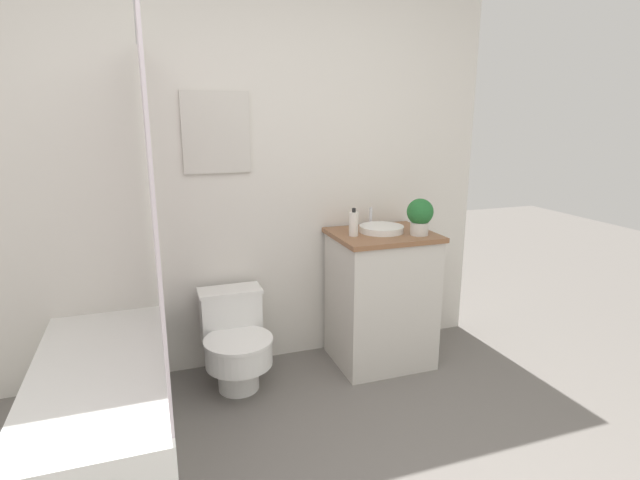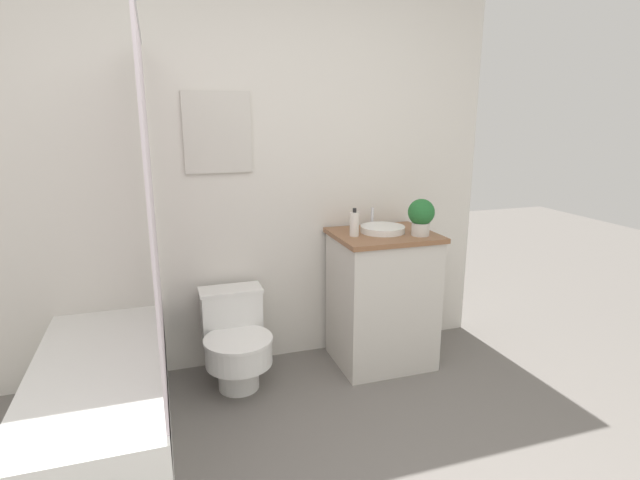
{
  "view_description": "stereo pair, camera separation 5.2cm",
  "coord_description": "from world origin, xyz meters",
  "views": [
    {
      "loc": [
        -0.56,
        -1.14,
        1.6
      ],
      "look_at": [
        0.35,
        1.45,
        0.91
      ],
      "focal_mm": 28.0,
      "sensor_mm": 36.0,
      "label": 1
    },
    {
      "loc": [
        -0.51,
        -1.16,
        1.6
      ],
      "look_at": [
        0.35,
        1.45,
        0.91
      ],
      "focal_mm": 28.0,
      "sensor_mm": 36.0,
      "label": 2
    }
  ],
  "objects": [
    {
      "name": "shower_area",
      "position": [
        -0.82,
        1.19,
        0.29
      ],
      "size": [
        0.62,
        1.43,
        1.98
      ],
      "color": "white",
      "rests_on": "ground_plane"
    },
    {
      "name": "potted_plant",
      "position": [
        1.01,
        1.49,
        1.0
      ],
      "size": [
        0.16,
        0.16,
        0.23
      ],
      "color": "beige",
      "rests_on": "vanity"
    },
    {
      "name": "toilet",
      "position": [
        -0.13,
        1.62,
        0.28
      ],
      "size": [
        0.4,
        0.54,
        0.56
      ],
      "color": "white",
      "rests_on": "ground_plane"
    },
    {
      "name": "soap_bottle",
      "position": [
        0.62,
        1.6,
        0.95
      ],
      "size": [
        0.06,
        0.06,
        0.17
      ],
      "color": "silver",
      "rests_on": "vanity"
    },
    {
      "name": "vanity",
      "position": [
        0.82,
        1.62,
        0.44
      ],
      "size": [
        0.63,
        0.54,
        0.88
      ],
      "color": "beige",
      "rests_on": "ground_plane"
    },
    {
      "name": "wall_back",
      "position": [
        -0.0,
        1.93,
        1.25
      ],
      "size": [
        3.29,
        0.07,
        2.5
      ],
      "color": "silver",
      "rests_on": "ground_plane"
    },
    {
      "name": "sink",
      "position": [
        0.82,
        1.64,
        0.9
      ],
      "size": [
        0.28,
        0.32,
        0.13
      ],
      "color": "white",
      "rests_on": "vanity"
    }
  ]
}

